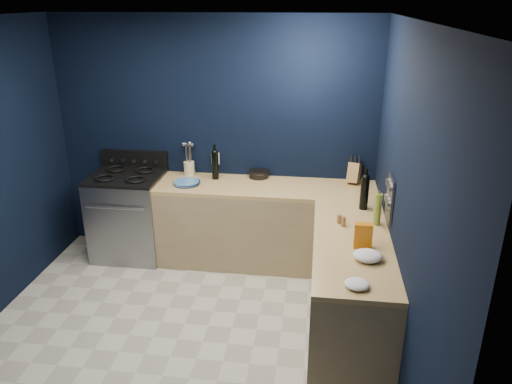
% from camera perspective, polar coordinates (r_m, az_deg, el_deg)
% --- Properties ---
extents(floor, '(3.50, 3.50, 0.02)m').
position_cam_1_polar(floor, '(4.44, -9.13, -16.74)').
color(floor, beige).
rests_on(floor, ground).
extents(ceiling, '(3.50, 3.50, 0.02)m').
position_cam_1_polar(ceiling, '(3.49, -11.81, 19.26)').
color(ceiling, silver).
rests_on(ceiling, ground).
extents(wall_back, '(3.50, 0.02, 2.60)m').
position_cam_1_polar(wall_back, '(5.38, -4.79, 6.24)').
color(wall_back, black).
rests_on(wall_back, ground).
extents(wall_right, '(0.02, 3.50, 2.60)m').
position_cam_1_polar(wall_right, '(3.67, 16.99, -2.32)').
color(wall_right, black).
rests_on(wall_right, ground).
extents(wall_front, '(3.50, 0.02, 2.60)m').
position_cam_1_polar(wall_front, '(2.39, -23.32, -17.36)').
color(wall_front, black).
rests_on(wall_front, ground).
extents(cab_back, '(2.30, 0.63, 0.86)m').
position_cam_1_polar(cab_back, '(5.30, 1.15, -4.01)').
color(cab_back, '#9F8960').
rests_on(cab_back, floor).
extents(top_back, '(2.30, 0.63, 0.04)m').
position_cam_1_polar(top_back, '(5.12, 1.19, 0.52)').
color(top_back, olive).
rests_on(top_back, cab_back).
extents(cab_right, '(0.63, 1.67, 0.86)m').
position_cam_1_polar(cab_right, '(4.28, 10.77, -11.25)').
color(cab_right, '#9F8960').
rests_on(cab_right, floor).
extents(top_right, '(0.63, 1.67, 0.04)m').
position_cam_1_polar(top_right, '(4.06, 11.21, -5.91)').
color(top_right, olive).
rests_on(top_right, cab_right).
extents(gas_range, '(0.76, 0.66, 0.92)m').
position_cam_1_polar(gas_range, '(5.63, -14.55, -2.80)').
color(gas_range, gray).
rests_on(gas_range, floor).
extents(oven_door, '(0.59, 0.02, 0.42)m').
position_cam_1_polar(oven_door, '(5.38, -15.74, -4.27)').
color(oven_door, black).
rests_on(oven_door, gas_range).
extents(cooktop, '(0.76, 0.66, 0.03)m').
position_cam_1_polar(cooktop, '(5.46, -15.01, 1.74)').
color(cooktop, black).
rests_on(cooktop, gas_range).
extents(backguard, '(0.76, 0.06, 0.20)m').
position_cam_1_polar(backguard, '(5.69, -14.02, 3.77)').
color(backguard, black).
rests_on(backguard, gas_range).
extents(spice_panel, '(0.02, 0.28, 0.38)m').
position_cam_1_polar(spice_panel, '(4.21, 15.39, -0.76)').
color(spice_panel, gray).
rests_on(spice_panel, wall_right).
extents(wall_outlet, '(0.09, 0.02, 0.13)m').
position_cam_1_polar(wall_outlet, '(5.43, -4.77, 3.94)').
color(wall_outlet, white).
rests_on(wall_outlet, wall_back).
extents(plate_stack, '(0.35, 0.35, 0.03)m').
position_cam_1_polar(plate_stack, '(5.20, -8.13, 1.06)').
color(plate_stack, '#3A5596').
rests_on(plate_stack, top_back).
extents(ramekin, '(0.11, 0.11, 0.04)m').
position_cam_1_polar(ramekin, '(5.50, -7.59, 2.27)').
color(ramekin, white).
rests_on(ramekin, top_back).
extents(utensil_crock, '(0.16, 0.16, 0.15)m').
position_cam_1_polar(utensil_crock, '(5.47, -7.81, 2.78)').
color(utensil_crock, beige).
rests_on(utensil_crock, top_back).
extents(wine_bottle_back, '(0.08, 0.08, 0.31)m').
position_cam_1_polar(wine_bottle_back, '(5.28, -4.80, 3.12)').
color(wine_bottle_back, black).
rests_on(wine_bottle_back, top_back).
extents(lemon_basket, '(0.24, 0.24, 0.08)m').
position_cam_1_polar(lemon_basket, '(5.34, 0.34, 2.16)').
color(lemon_basket, black).
rests_on(lemon_basket, top_back).
extents(knife_block, '(0.17, 0.27, 0.26)m').
position_cam_1_polar(knife_block, '(5.29, 11.41, 2.22)').
color(knife_block, olive).
rests_on(knife_block, top_back).
extents(wine_bottle_right, '(0.08, 0.08, 0.32)m').
position_cam_1_polar(wine_bottle_right, '(4.61, 12.56, -0.11)').
color(wine_bottle_right, black).
rests_on(wine_bottle_right, top_right).
extents(oil_bottle, '(0.07, 0.07, 0.28)m').
position_cam_1_polar(oil_bottle, '(4.33, 14.02, -1.96)').
color(oil_bottle, olive).
rests_on(oil_bottle, top_right).
extents(spice_jar_near, '(0.05, 0.05, 0.09)m').
position_cam_1_polar(spice_jar_near, '(4.27, 10.19, -3.39)').
color(spice_jar_near, olive).
rests_on(spice_jar_near, top_right).
extents(spice_jar_far, '(0.05, 0.05, 0.08)m').
position_cam_1_polar(spice_jar_far, '(4.32, 9.72, -3.12)').
color(spice_jar_far, olive).
rests_on(spice_jar_far, top_right).
extents(crouton_bag, '(0.14, 0.07, 0.21)m').
position_cam_1_polar(crouton_bag, '(3.92, 12.41, -5.03)').
color(crouton_bag, '#BA1907').
rests_on(crouton_bag, top_right).
extents(towel_front, '(0.28, 0.26, 0.08)m').
position_cam_1_polar(towel_front, '(3.78, 12.92, -7.27)').
color(towel_front, white).
rests_on(towel_front, top_right).
extents(towel_end, '(0.18, 0.17, 0.05)m').
position_cam_1_polar(towel_end, '(3.44, 11.71, -10.51)').
color(towel_end, white).
rests_on(towel_end, top_right).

